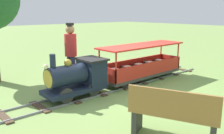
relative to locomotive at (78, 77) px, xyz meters
The scene contains 6 objects.
ground_plane 1.29m from the locomotive, 90.00° to the right, with size 60.00×60.00×0.00m, color #75934C.
track 1.30m from the locomotive, 90.00° to the right, with size 0.73×6.40×0.04m.
locomotive is the anchor object (origin of this frame).
passenger_car 2.11m from the locomotive, 90.00° to the right, with size 0.79×2.70×0.97m.
conductor_person 0.99m from the locomotive, 22.91° to the right, with size 0.30×0.30×1.62m.
park_bench 2.50m from the locomotive, behind, with size 1.35×0.89×0.82m.
Camera 1 is at (-4.44, 4.08, 1.89)m, focal length 39.31 mm.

